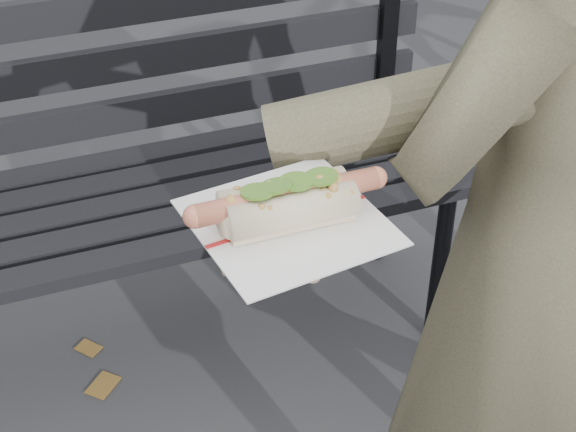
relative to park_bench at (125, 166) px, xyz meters
name	(u,v)px	position (x,y,z in m)	size (l,w,h in m)	color
park_bench	(125,166)	(0.00, 0.00, 0.00)	(1.50, 0.44, 0.88)	black
person	(538,254)	(0.45, -0.85, 0.27)	(0.58, 0.38, 1.58)	#41392B
held_hotdog	(432,125)	(0.23, -0.88, 0.54)	(0.64, 0.31, 0.20)	#41392B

